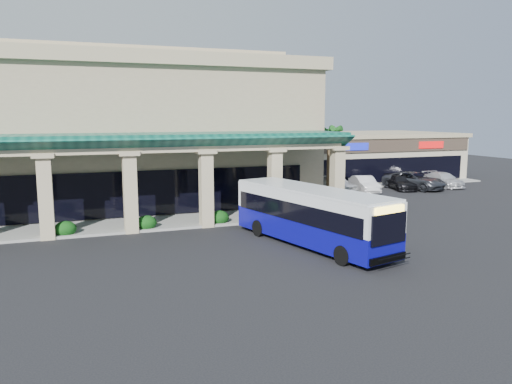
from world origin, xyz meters
name	(u,v)px	position (x,y,z in m)	size (l,w,h in m)	color
ground	(286,242)	(0.00, 0.00, 0.00)	(110.00, 110.00, 0.00)	black
main_building	(106,130)	(-8.00, 16.00, 5.67)	(30.80, 14.80, 11.35)	tan
arcade	(118,181)	(-8.00, 6.80, 2.85)	(30.00, 6.20, 5.70)	#0D4E40
strip_mall	(348,155)	(18.00, 24.00, 2.45)	(22.50, 12.50, 4.90)	beige
palm_0	(329,160)	(8.50, 11.00, 3.30)	(2.40, 2.40, 6.60)	#124313
palm_1	(322,161)	(9.50, 14.00, 2.90)	(2.40, 2.40, 5.80)	#124313
broadleaf_tree	(278,163)	(7.50, 19.00, 2.41)	(2.60, 2.60, 4.81)	#0D3C0D
transit_bus	(311,217)	(0.99, -1.00, 1.51)	(2.52, 10.84, 3.03)	#0A098B
pedestrian	(399,232)	(4.77, -3.36, 0.92)	(0.67, 0.44, 1.85)	slate
car_silver	(336,184)	(11.26, 14.65, 0.79)	(1.87, 4.64, 1.58)	silver
car_white	(364,184)	(13.67, 13.85, 0.73)	(1.54, 4.42, 1.46)	white
car_red	(400,182)	(17.81, 14.28, 0.64)	(1.80, 4.44, 1.29)	black
car_gray	(414,181)	(19.10, 13.99, 0.80)	(2.66, 5.77, 1.60)	#2E3037
car_extra	(443,180)	(22.73, 14.27, 0.68)	(1.92, 4.71, 1.37)	silver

